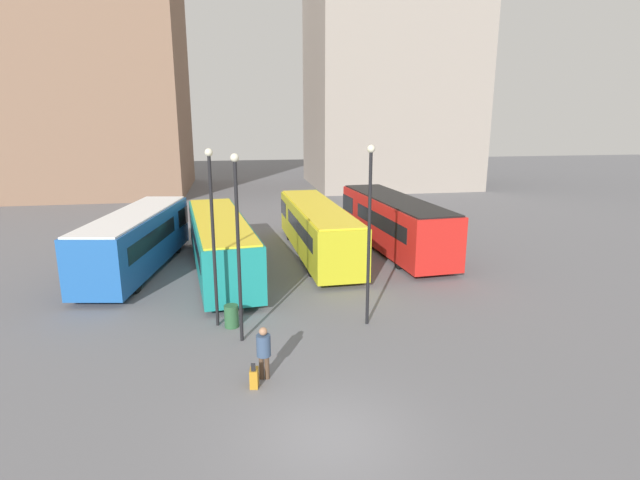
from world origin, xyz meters
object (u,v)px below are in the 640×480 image
(bus_0, at_px, (137,239))
(suitcase, at_px, (254,378))
(bus_2, at_px, (317,228))
(lamp_post_0, at_px, (213,226))
(bus_3, at_px, (393,221))
(lamp_post_1, at_px, (369,224))
(bus_1, at_px, (220,242))
(trash_bin, at_px, (231,316))
(traveler, at_px, (264,349))
(lamp_post_2, at_px, (238,236))

(bus_0, relative_size, suitcase, 13.44)
(bus_2, relative_size, lamp_post_0, 1.88)
(bus_3, height_order, lamp_post_1, lamp_post_1)
(bus_3, height_order, lamp_post_0, lamp_post_0)
(bus_1, distance_m, bus_3, 10.16)
(bus_3, xyz_separation_m, trash_bin, (-9.34, -9.72, -1.25))
(bus_1, xyz_separation_m, lamp_post_0, (-0.02, -6.89, 2.28))
(traveler, relative_size, trash_bin, 1.93)
(bus_1, bearing_deg, suitcase, 179.04)
(bus_1, bearing_deg, lamp_post_1, -150.95)
(bus_0, height_order, bus_3, bus_3)
(bus_3, bearing_deg, lamp_post_1, 153.15)
(traveler, distance_m, suitcase, 0.86)
(lamp_post_1, bearing_deg, lamp_post_2, -171.90)
(traveler, xyz_separation_m, lamp_post_1, (4.08, 3.41, 2.87))
(bus_0, height_order, trash_bin, bus_0)
(bus_3, bearing_deg, bus_0, 92.79)
(bus_3, distance_m, traveler, 16.07)
(traveler, bearing_deg, lamp_post_1, -41.23)
(lamp_post_0, distance_m, lamp_post_1, 5.60)
(bus_0, distance_m, bus_3, 14.06)
(lamp_post_1, bearing_deg, traveler, -140.05)
(suitcase, xyz_separation_m, lamp_post_1, (4.39, 3.82, 3.56))
(bus_3, relative_size, lamp_post_0, 1.83)
(bus_1, height_order, bus_2, bus_2)
(suitcase, bearing_deg, lamp_post_0, 22.74)
(lamp_post_1, bearing_deg, lamp_post_0, 171.60)
(lamp_post_0, bearing_deg, trash_bin, -26.20)
(traveler, relative_size, lamp_post_0, 0.25)
(bus_1, height_order, lamp_post_0, lamp_post_0)
(lamp_post_0, bearing_deg, bus_1, 89.82)
(bus_2, height_order, suitcase, bus_2)
(bus_1, xyz_separation_m, trash_bin, (0.49, -7.15, -1.09))
(bus_1, distance_m, lamp_post_1, 9.77)
(bus_0, height_order, bus_1, bus_0)
(bus_1, bearing_deg, traveler, -179.15)
(bus_0, relative_size, lamp_post_1, 1.63)
(bus_0, bearing_deg, bus_3, -73.35)
(bus_0, bearing_deg, traveler, -145.35)
(bus_1, bearing_deg, bus_2, -73.79)
(bus_3, bearing_deg, bus_2, 90.30)
(bus_1, height_order, lamp_post_2, lamp_post_2)
(bus_0, distance_m, lamp_post_1, 13.11)
(bus_2, distance_m, trash_bin, 10.58)
(bus_0, relative_size, bus_2, 0.88)
(lamp_post_0, relative_size, lamp_post_2, 1.01)
(bus_3, distance_m, lamp_post_1, 11.36)
(lamp_post_1, distance_m, trash_bin, 6.10)
(traveler, xyz_separation_m, lamp_post_2, (-0.60, 2.75, 2.77))
(bus_1, xyz_separation_m, lamp_post_1, (5.52, -7.71, 2.33))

